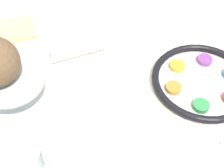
{
  "coord_description": "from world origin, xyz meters",
  "views": [
    {
      "loc": [
        0.23,
        0.55,
        1.41
      ],
      "look_at": [
        0.08,
        0.03,
        0.78
      ],
      "focal_mm": 50.0,
      "sensor_mm": 36.0,
      "label": 1
    }
  ],
  "objects_px": {
    "seder_plate": "(202,81)",
    "cup_near": "(65,162)",
    "bread_plate": "(17,31)",
    "fruit_stand": "(11,82)",
    "cup_mid": "(28,161)",
    "napkin_roll": "(78,49)"
  },
  "relations": [
    {
      "from": "bread_plate",
      "to": "fruit_stand",
      "type": "bearing_deg",
      "value": 84.98
    },
    {
      "from": "bread_plate",
      "to": "cup_near",
      "type": "relative_size",
      "value": 2.62
    },
    {
      "from": "napkin_roll",
      "to": "cup_near",
      "type": "bearing_deg",
      "value": 73.5
    },
    {
      "from": "seder_plate",
      "to": "cup_near",
      "type": "xyz_separation_m",
      "value": [
        0.41,
        0.14,
        0.02
      ]
    },
    {
      "from": "bread_plate",
      "to": "seder_plate",
      "type": "bearing_deg",
      "value": 141.83
    },
    {
      "from": "fruit_stand",
      "to": "bread_plate",
      "type": "distance_m",
      "value": 0.3
    },
    {
      "from": "seder_plate",
      "to": "fruit_stand",
      "type": "bearing_deg",
      "value": -9.7
    },
    {
      "from": "seder_plate",
      "to": "fruit_stand",
      "type": "xyz_separation_m",
      "value": [
        0.5,
        -0.09,
        0.07
      ]
    },
    {
      "from": "cup_near",
      "to": "napkin_roll",
      "type": "bearing_deg",
      "value": -106.5
    },
    {
      "from": "napkin_roll",
      "to": "cup_near",
      "type": "relative_size",
      "value": 2.29
    },
    {
      "from": "fruit_stand",
      "to": "bread_plate",
      "type": "bearing_deg",
      "value": -95.02
    },
    {
      "from": "bread_plate",
      "to": "cup_mid",
      "type": "xyz_separation_m",
      "value": [
        0.02,
        0.49,
        0.03
      ]
    },
    {
      "from": "seder_plate",
      "to": "cup_near",
      "type": "distance_m",
      "value": 0.44
    },
    {
      "from": "fruit_stand",
      "to": "napkin_roll",
      "type": "bearing_deg",
      "value": -145.42
    },
    {
      "from": "bread_plate",
      "to": "napkin_roll",
      "type": "bearing_deg",
      "value": 137.78
    },
    {
      "from": "napkin_roll",
      "to": "cup_near",
      "type": "xyz_separation_m",
      "value": [
        0.11,
        0.36,
        0.02
      ]
    },
    {
      "from": "napkin_roll",
      "to": "cup_near",
      "type": "distance_m",
      "value": 0.38
    },
    {
      "from": "bread_plate",
      "to": "cup_mid",
      "type": "height_order",
      "value": "cup_mid"
    },
    {
      "from": "bread_plate",
      "to": "cup_mid",
      "type": "relative_size",
      "value": 2.62
    },
    {
      "from": "cup_near",
      "to": "cup_mid",
      "type": "height_order",
      "value": "same"
    },
    {
      "from": "napkin_roll",
      "to": "cup_mid",
      "type": "height_order",
      "value": "cup_mid"
    },
    {
      "from": "fruit_stand",
      "to": "napkin_roll",
      "type": "xyz_separation_m",
      "value": [
        -0.2,
        -0.13,
        -0.06
      ]
    }
  ]
}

